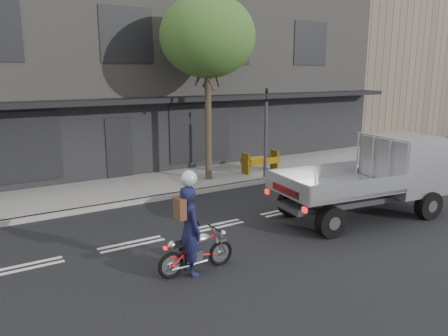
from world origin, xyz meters
TOP-DOWN VIEW (x-y plane):
  - ground at (0.00, 0.00)m, footprint 80.00×80.00m
  - sidewalk at (0.00, 4.70)m, footprint 32.00×3.20m
  - kerb at (0.00, 3.10)m, footprint 32.00×0.20m
  - building_main at (0.00, 11.30)m, footprint 26.00×10.00m
  - building_neighbour at (20.00, 11.30)m, footprint 14.00×10.00m
  - street_tree at (2.20, 4.20)m, footprint 3.40×3.40m
  - traffic_light_pole at (4.20, 3.35)m, footprint 0.12×0.12m
  - motorcycle at (-1.76, -2.12)m, footprint 1.74×0.51m
  - rider at (-1.91, -2.12)m, footprint 0.45×0.69m
  - flatbed_ute at (5.00, -1.71)m, footprint 5.26×2.68m
  - construction_barrier at (4.57, 3.91)m, footprint 1.57×0.70m

SIDE VIEW (x-z plane):
  - ground at x=0.00m, z-range 0.00..0.00m
  - sidewalk at x=0.00m, z-range 0.00..0.15m
  - kerb at x=0.00m, z-range 0.00..0.15m
  - motorcycle at x=-1.76m, z-range 0.01..0.91m
  - construction_barrier at x=4.57m, z-range 0.15..1.01m
  - rider at x=-1.91m, z-range 0.00..1.87m
  - flatbed_ute at x=5.00m, z-range 0.16..2.50m
  - traffic_light_pole at x=4.20m, z-range -0.10..3.40m
  - building_main at x=0.00m, z-range 0.00..8.00m
  - building_neighbour at x=20.00m, z-range 0.00..10.00m
  - street_tree at x=2.20m, z-range 1.90..8.65m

